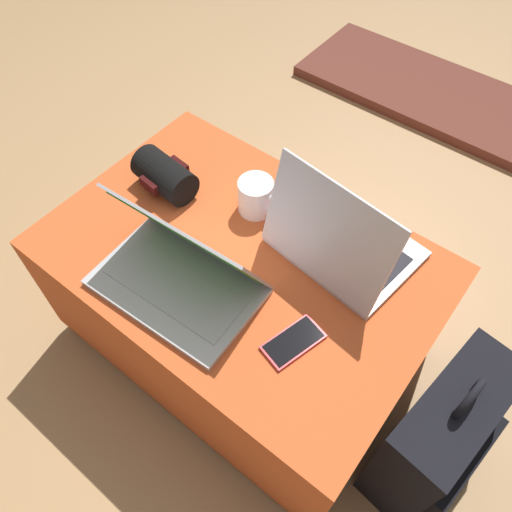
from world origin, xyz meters
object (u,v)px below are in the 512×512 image
object	(u,v)px
laptop_far	(340,242)
wrist_brace	(165,175)
laptop_near	(181,270)
coffee_mug	(257,197)
cell_phone	(293,342)
backpack	(438,437)

from	to	relation	value
laptop_far	wrist_brace	size ratio (longest dim) A/B	2.00
laptop_near	coffee_mug	distance (m)	0.29
cell_phone	wrist_brace	bearing A→B (deg)	-2.01
backpack	coffee_mug	size ratio (longest dim) A/B	3.78
backpack	coffee_mug	xyz separation A→B (m)	(-0.66, 0.13, 0.30)
cell_phone	backpack	bearing A→B (deg)	-146.25
laptop_near	cell_phone	size ratio (longest dim) A/B	2.62
wrist_brace	coffee_mug	distance (m)	0.26
laptop_far	cell_phone	distance (m)	0.27
cell_phone	wrist_brace	distance (m)	0.57
laptop_near	backpack	distance (m)	0.74
wrist_brace	laptop_far	bearing A→B (deg)	10.55
laptop_far	backpack	world-z (taller)	laptop_far
laptop_far	laptop_near	bearing A→B (deg)	56.84
wrist_brace	laptop_near	bearing A→B (deg)	-39.22
laptop_far	cell_phone	bearing A→B (deg)	108.60
cell_phone	laptop_far	bearing A→B (deg)	-63.38
backpack	wrist_brace	size ratio (longest dim) A/B	2.78
cell_phone	coffee_mug	bearing A→B (deg)	-25.40
backpack	wrist_brace	bearing A→B (deg)	94.39
laptop_near	coffee_mug	bearing A→B (deg)	87.39
laptop_near	cell_phone	bearing A→B (deg)	3.02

